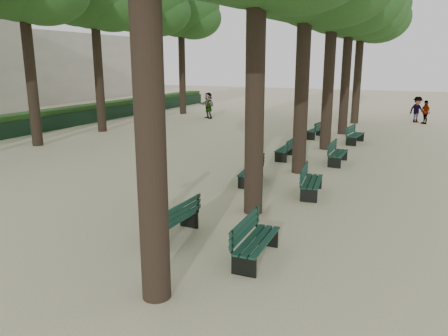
% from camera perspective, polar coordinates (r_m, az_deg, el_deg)
% --- Properties ---
extents(ground, '(120.00, 120.00, 0.00)m').
position_cam_1_polar(ground, '(10.61, -9.76, -9.56)').
color(ground, beige).
rests_on(ground, ground).
extents(tree_central_5, '(6.00, 6.00, 9.95)m').
position_cam_1_polar(tree_central_5, '(31.48, 17.65, 19.55)').
color(tree_central_5, '#33261C').
rests_on(tree_central_5, ground).
extents(tree_far_4, '(6.00, 6.00, 10.45)m').
position_cam_1_polar(tree_far_4, '(31.63, -10.46, 20.82)').
color(tree_far_4, '#33261C').
rests_on(tree_far_4, ground).
extents(tree_far_5, '(6.00, 6.00, 10.45)m').
position_cam_1_polar(tree_far_5, '(35.86, -5.67, 20.11)').
color(tree_far_5, '#33261C').
rests_on(tree_far_5, ground).
extents(bench_left_0, '(0.64, 1.82, 0.92)m').
position_cam_1_polar(bench_left_0, '(10.68, -6.77, -7.70)').
color(bench_left_0, black).
rests_on(bench_left_0, ground).
extents(bench_left_1, '(0.78, 1.86, 0.92)m').
position_cam_1_polar(bench_left_1, '(15.30, 3.55, -0.97)').
color(bench_left_1, black).
rests_on(bench_left_1, ground).
extents(bench_left_2, '(0.58, 1.80, 0.92)m').
position_cam_1_polar(bench_left_2, '(19.29, 8.07, 2.02)').
color(bench_left_2, black).
rests_on(bench_left_2, ground).
extents(bench_left_3, '(0.81, 1.86, 0.92)m').
position_cam_1_polar(bench_left_3, '(24.85, 11.84, 4.49)').
color(bench_left_3, black).
rests_on(bench_left_3, ground).
extents(bench_right_0, '(0.62, 1.81, 0.92)m').
position_cam_1_polar(bench_right_0, '(9.53, 4.27, -10.39)').
color(bench_right_0, black).
rests_on(bench_right_0, ground).
extents(bench_right_1, '(0.79, 1.86, 0.92)m').
position_cam_1_polar(bench_right_1, '(14.19, 11.38, -2.42)').
color(bench_right_1, black).
rests_on(bench_right_1, ground).
extents(bench_right_2, '(0.58, 1.80, 0.92)m').
position_cam_1_polar(bench_right_2, '(18.73, 14.67, 1.34)').
color(bench_right_2, black).
rests_on(bench_right_2, ground).
extents(bench_right_3, '(0.78, 1.85, 0.92)m').
position_cam_1_polar(bench_right_3, '(23.65, 16.77, 3.74)').
color(bench_right_3, black).
rests_on(bench_right_3, ground).
extents(man_with_map, '(0.70, 0.73, 1.64)m').
position_cam_1_polar(man_with_map, '(11.61, -9.16, -3.14)').
color(man_with_map, black).
rests_on(man_with_map, ground).
extents(pedestrian_d, '(0.81, 0.82, 1.67)m').
position_cam_1_polar(pedestrian_d, '(38.44, 13.15, 8.48)').
color(pedestrian_d, '#262628').
rests_on(pedestrian_d, ground).
extents(pedestrian_c, '(0.77, 0.96, 1.60)m').
position_cam_1_polar(pedestrian_c, '(32.74, 24.80, 6.64)').
color(pedestrian_c, '#262628').
rests_on(pedestrian_c, ground).
extents(pedestrian_b, '(1.12, 1.01, 1.79)m').
position_cam_1_polar(pedestrian_b, '(33.30, 23.91, 6.99)').
color(pedestrian_b, '#262628').
rests_on(pedestrian_b, ground).
extents(pedestrian_e, '(1.70, 1.29, 1.91)m').
position_cam_1_polar(pedestrian_e, '(32.73, -2.07, 8.17)').
color(pedestrian_e, '#262628').
rests_on(pedestrian_e, ground).
extents(pedestrian_a, '(0.90, 0.44, 1.79)m').
position_cam_1_polar(pedestrian_a, '(32.95, 10.11, 7.90)').
color(pedestrian_a, '#262628').
rests_on(pedestrian_a, ground).
extents(fence, '(0.08, 42.00, 0.90)m').
position_cam_1_polar(fence, '(28.24, -22.95, 5.15)').
color(fence, black).
rests_on(fence, ground).
extents(hedge, '(1.20, 42.00, 1.20)m').
position_cam_1_polar(hedge, '(28.74, -23.94, 5.49)').
color(hedge, '#1B4116').
rests_on(hedge, ground).
extents(building_far, '(12.00, 16.00, 7.00)m').
position_cam_1_polar(building_far, '(54.14, -21.77, 12.15)').
color(building_far, '#B7B2A3').
rests_on(building_far, ground).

